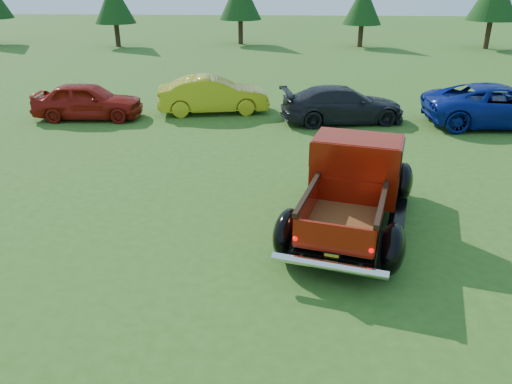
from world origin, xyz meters
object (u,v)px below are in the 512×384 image
(pickup_truck, at_px, (355,182))
(show_car_yellow, at_px, (213,95))
(tree_mid_right, at_px, (363,4))
(show_car_grey, at_px, (343,105))
(show_car_red, at_px, (88,101))
(tree_west, at_px, (114,2))
(show_car_blue, at_px, (500,105))

(pickup_truck, relative_size, show_car_yellow, 1.28)
(tree_mid_right, distance_m, show_car_grey, 21.17)
(tree_mid_right, height_order, show_car_yellow, tree_mid_right)
(show_car_red, xyz_separation_m, show_car_yellow, (4.55, 1.15, 0.02))
(pickup_truck, bearing_deg, show_car_yellow, 130.56)
(tree_west, height_order, show_car_grey, tree_west)
(tree_west, relative_size, show_car_yellow, 1.08)
(pickup_truck, distance_m, show_car_grey, 7.99)
(pickup_truck, height_order, show_car_red, pickup_truck)
(tree_west, xyz_separation_m, pickup_truck, (14.13, -27.75, -2.21))
(tree_mid_right, relative_size, pickup_truck, 0.81)
(pickup_truck, xyz_separation_m, show_car_blue, (6.07, 7.84, -0.17))
(show_car_grey, bearing_deg, show_car_yellow, 66.86)
(tree_mid_right, bearing_deg, show_car_blue, -84.00)
(show_car_grey, bearing_deg, show_car_blue, -102.09)
(show_car_yellow, bearing_deg, show_car_grey, -113.16)
(tree_west, relative_size, show_car_red, 1.15)
(pickup_truck, relative_size, show_car_red, 1.36)
(tree_west, height_order, show_car_red, tree_west)
(show_car_grey, height_order, show_car_blue, show_car_blue)
(show_car_yellow, xyz_separation_m, show_car_grey, (4.89, -1.07, -0.05))
(tree_west, bearing_deg, show_car_blue, -44.58)
(show_car_red, distance_m, show_car_grey, 9.44)
(pickup_truck, xyz_separation_m, show_car_red, (-8.91, 7.89, -0.22))
(tree_west, relative_size, pickup_truck, 0.85)
(show_car_yellow, bearing_deg, pickup_truck, -165.04)
(tree_mid_right, distance_m, show_car_red, 24.57)
(show_car_red, bearing_deg, show_car_grey, -92.16)
(tree_west, xyz_separation_m, show_car_blue, (20.20, -19.90, -2.38))
(pickup_truck, distance_m, show_car_red, 11.90)
(tree_west, bearing_deg, tree_mid_right, 3.18)
(tree_mid_right, bearing_deg, tree_west, -176.82)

